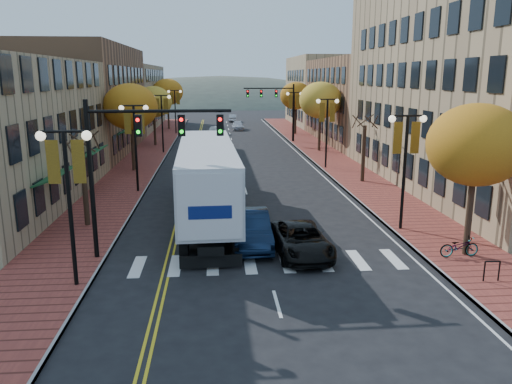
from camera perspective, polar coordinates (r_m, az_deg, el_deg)
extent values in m
plane|color=black|center=(20.06, 1.72, -10.18)|extent=(200.00, 200.00, 0.00)
cube|color=brown|center=(51.87, -12.34, 4.11)|extent=(4.00, 85.00, 0.15)
cube|color=brown|center=(52.59, 7.54, 4.42)|extent=(4.00, 85.00, 0.15)
cube|color=brown|center=(56.36, -20.36, 9.85)|extent=(12.00, 24.00, 11.00)
cube|color=#9E8966|center=(80.75, -15.62, 10.39)|extent=(12.00, 26.00, 9.50)
cube|color=#997F5B|center=(40.02, 26.81, 11.13)|extent=(15.00, 28.00, 15.00)
cube|color=brown|center=(63.79, 14.35, 10.09)|extent=(15.00, 24.00, 10.00)
cube|color=#9E8966|center=(84.88, 9.51, 11.31)|extent=(15.00, 20.00, 11.00)
cylinder|color=#382619|center=(27.78, -18.99, 0.60)|extent=(0.28, 0.28, 4.20)
cylinder|color=#382619|center=(43.19, -13.94, 5.65)|extent=(0.28, 0.28, 4.90)
ellipsoid|color=orange|center=(42.93, -14.15, 9.43)|extent=(4.48, 4.48, 3.81)
cylinder|color=#382619|center=(58.97, -11.52, 7.50)|extent=(0.28, 0.28, 4.55)
ellipsoid|color=gold|center=(58.78, -11.64, 10.07)|extent=(4.16, 4.16, 3.54)
cylinder|color=#382619|center=(76.79, -9.99, 9.00)|extent=(0.28, 0.28, 5.04)
ellipsoid|color=orange|center=(76.65, -10.08, 11.20)|extent=(4.61, 4.61, 3.92)
cylinder|color=#382619|center=(23.79, 23.27, -1.35)|extent=(0.28, 0.28, 4.55)
ellipsoid|color=orange|center=(23.32, 23.86, 4.96)|extent=(4.16, 4.16, 3.54)
cylinder|color=#382619|center=(38.39, 12.18, 4.32)|extent=(0.28, 0.28, 4.20)
cylinder|color=#382619|center=(53.73, 7.29, 7.33)|extent=(0.28, 0.28, 4.90)
ellipsoid|color=gold|center=(53.53, 7.37, 10.37)|extent=(4.48, 4.48, 3.81)
cylinder|color=#382619|center=(69.41, 4.55, 8.62)|extent=(0.28, 0.28, 4.76)
ellipsoid|color=orange|center=(69.25, 4.59, 10.91)|extent=(4.35, 4.35, 3.70)
cylinder|color=black|center=(19.71, -20.45, -2.22)|extent=(0.16, 0.16, 6.00)
cylinder|color=black|center=(19.18, -21.17, 6.46)|extent=(1.60, 0.10, 0.10)
sphere|color=#FFF2CC|center=(19.43, -23.41, 5.90)|extent=(0.36, 0.36, 0.36)
sphere|color=#FFF2CC|center=(18.98, -18.80, 6.13)|extent=(0.36, 0.36, 0.36)
cube|color=#C68F1A|center=(19.45, -22.18, 3.18)|extent=(0.45, 0.03, 1.60)
cube|color=#C68F1A|center=(19.20, -19.61, 3.27)|extent=(0.45, 0.03, 1.60)
cylinder|color=black|center=(35.07, -13.57, 4.67)|extent=(0.16, 0.16, 6.00)
cylinder|color=black|center=(34.78, -13.84, 9.57)|extent=(1.60, 0.10, 0.10)
sphere|color=#FFF2CC|center=(34.92, -15.13, 9.26)|extent=(0.36, 0.36, 0.36)
sphere|color=#FFF2CC|center=(34.67, -12.50, 9.38)|extent=(0.36, 0.36, 0.36)
cube|color=#C68F1A|center=(34.93, -14.47, 7.73)|extent=(0.45, 0.03, 1.60)
cube|color=#C68F1A|center=(34.79, -13.00, 7.79)|extent=(0.45, 0.03, 1.60)
cylinder|color=black|center=(52.81, -10.66, 7.54)|extent=(0.16, 0.16, 6.00)
cylinder|color=black|center=(52.62, -10.80, 10.79)|extent=(1.60, 0.10, 0.10)
sphere|color=#FFF2CC|center=(52.71, -11.67, 10.60)|extent=(0.36, 0.36, 0.36)
sphere|color=#FFF2CC|center=(52.54, -9.91, 10.66)|extent=(0.36, 0.36, 0.36)
cube|color=#C68F1A|center=(52.71, -11.24, 9.58)|extent=(0.45, 0.03, 1.60)
cube|color=#C68F1A|center=(52.62, -10.26, 9.62)|extent=(0.45, 0.03, 1.60)
cylinder|color=black|center=(70.68, -9.21, 8.96)|extent=(0.16, 0.16, 6.00)
cylinder|color=black|center=(70.54, -9.30, 11.39)|extent=(1.60, 0.10, 0.10)
sphere|color=#FFF2CC|center=(70.61, -9.95, 11.24)|extent=(0.36, 0.36, 0.36)
sphere|color=#FFF2CC|center=(70.48, -8.63, 11.29)|extent=(0.36, 0.36, 0.36)
cube|color=#C68F1A|center=(70.61, -9.63, 10.48)|extent=(0.45, 0.03, 1.60)
cube|color=#C68F1A|center=(70.54, -8.89, 10.51)|extent=(0.45, 0.03, 1.60)
cylinder|color=black|center=(26.59, 16.55, 1.89)|extent=(0.16, 0.16, 6.00)
cylinder|color=black|center=(26.20, 16.98, 8.33)|extent=(1.60, 0.10, 0.10)
sphere|color=#FFF2CC|center=(25.93, 15.30, 8.06)|extent=(0.36, 0.36, 0.36)
sphere|color=#FFF2CC|center=(26.52, 18.58, 7.95)|extent=(0.36, 0.36, 0.36)
cube|color=#C68F1A|center=(26.15, 15.90, 5.97)|extent=(0.45, 0.03, 1.60)
cube|color=#C68F1A|center=(26.48, 17.73, 5.93)|extent=(0.45, 0.03, 1.60)
cylinder|color=black|center=(43.66, 8.07, 6.51)|extent=(0.16, 0.16, 6.00)
cylinder|color=black|center=(43.42, 8.20, 10.44)|extent=(1.60, 0.10, 0.10)
sphere|color=#FFF2CC|center=(43.26, 7.14, 10.27)|extent=(0.36, 0.36, 0.36)
sphere|color=#FFF2CC|center=(43.61, 9.23, 10.22)|extent=(0.36, 0.36, 0.36)
cube|color=#C68F1A|center=(43.39, 7.56, 9.01)|extent=(0.45, 0.03, 1.60)
cube|color=#C68F1A|center=(43.59, 8.73, 8.99)|extent=(0.45, 0.03, 1.60)
cylinder|color=black|center=(61.26, 4.36, 8.47)|extent=(0.16, 0.16, 6.00)
cylinder|color=black|center=(61.09, 4.41, 11.27)|extent=(1.60, 0.10, 0.10)
sphere|color=#FFF2CC|center=(60.98, 3.65, 11.14)|extent=(0.36, 0.36, 0.36)
sphere|color=#FFF2CC|center=(61.23, 5.16, 11.12)|extent=(0.36, 0.36, 0.36)
cube|color=#C68F1A|center=(61.07, 3.96, 10.25)|extent=(0.45, 0.03, 1.60)
cube|color=#C68F1A|center=(61.21, 4.81, 10.24)|extent=(0.45, 0.03, 1.60)
cylinder|color=black|center=(22.39, -18.30, 1.04)|extent=(0.20, 0.20, 7.00)
cylinder|color=black|center=(21.47, -10.98, 9.06)|extent=(6.00, 0.14, 0.14)
cube|color=black|center=(21.64, -13.30, 7.39)|extent=(0.30, 0.25, 0.90)
sphere|color=#FF0C0C|center=(21.48, -13.39, 8.01)|extent=(0.16, 0.16, 0.16)
cube|color=black|center=(21.44, -8.50, 7.54)|extent=(0.30, 0.25, 0.90)
sphere|color=#FF0C0C|center=(21.28, -8.55, 8.18)|extent=(0.16, 0.16, 0.16)
cube|color=black|center=(21.40, -4.13, 7.64)|extent=(0.30, 0.25, 0.90)
sphere|color=#FF0C0C|center=(21.24, -4.14, 8.28)|extent=(0.16, 0.16, 0.16)
cylinder|color=black|center=(61.21, 4.27, 8.94)|extent=(0.20, 0.20, 7.00)
cylinder|color=black|center=(60.67, 1.46, 11.77)|extent=(6.00, 0.14, 0.14)
cube|color=black|center=(60.79, 2.32, 11.20)|extent=(0.30, 0.25, 0.90)
sphere|color=#FF0C0C|center=(60.64, 2.34, 11.43)|extent=(0.16, 0.16, 0.16)
cube|color=black|center=(60.60, 0.60, 11.20)|extent=(0.30, 0.25, 0.90)
sphere|color=#FF0C0C|center=(60.45, 0.61, 11.43)|extent=(0.16, 0.16, 0.16)
cube|color=black|center=(60.47, -0.96, 11.20)|extent=(0.30, 0.25, 0.90)
sphere|color=#FF0C0C|center=(60.32, -0.96, 11.43)|extent=(0.16, 0.16, 0.16)
cube|color=black|center=(27.36, -5.54, -1.77)|extent=(1.52, 14.22, 0.38)
cube|color=silver|center=(26.93, -5.63, 2.16)|extent=(3.27, 14.27, 3.06)
cube|color=black|center=(35.71, -5.83, 3.17)|extent=(2.83, 3.36, 2.73)
cylinder|color=black|center=(22.06, -8.24, -6.58)|extent=(0.41, 1.10, 1.09)
cylinder|color=black|center=(22.09, -2.25, -6.42)|extent=(0.41, 1.10, 1.09)
cylinder|color=black|center=(23.29, -8.15, -5.50)|extent=(0.41, 1.10, 1.09)
cylinder|color=black|center=(23.33, -2.49, -5.35)|extent=(0.41, 1.10, 1.09)
cylinder|color=black|center=(34.67, -7.65, 0.71)|extent=(0.41, 1.10, 1.09)
cylinder|color=black|center=(34.70, -3.86, 0.80)|extent=(0.41, 1.10, 1.09)
cylinder|color=black|center=(37.02, -7.58, 1.50)|extent=(0.41, 1.10, 1.09)
cylinder|color=black|center=(37.05, -4.04, 1.59)|extent=(0.41, 1.10, 1.09)
imported|color=black|center=(23.83, -0.64, -4.22)|extent=(1.82, 5.06, 1.66)
imported|color=black|center=(22.76, 5.14, -5.47)|extent=(2.60, 5.13, 1.39)
imported|color=silver|center=(66.35, -4.76, 6.89)|extent=(2.41, 4.75, 1.55)
imported|color=#B8B7C0|center=(75.76, -2.09, 7.58)|extent=(1.84, 4.31, 1.24)
imported|color=#B1B1B9|center=(89.67, -2.68, 8.45)|extent=(1.53, 3.94, 1.28)
imported|color=gray|center=(23.80, 22.21, -5.79)|extent=(1.81, 0.71, 0.93)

